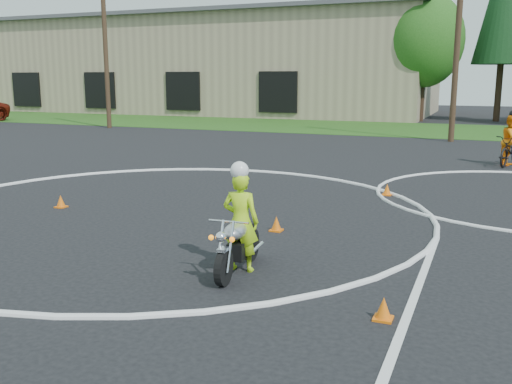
% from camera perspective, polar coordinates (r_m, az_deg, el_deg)
% --- Properties ---
extents(ground, '(120.00, 120.00, 0.00)m').
position_cam_1_polar(ground, '(10.97, -17.24, -5.17)').
color(ground, black).
rests_on(ground, ground).
extents(grass_strip, '(120.00, 10.00, 0.02)m').
position_cam_1_polar(grass_strip, '(35.82, 11.53, 6.29)').
color(grass_strip, '#1E4714').
rests_on(grass_strip, ground).
extents(course_markings, '(19.05, 19.05, 0.12)m').
position_cam_1_polar(course_markings, '(13.57, 1.84, -1.50)').
color(course_markings, silver).
rests_on(course_markings, ground).
extents(primary_motorcycle, '(0.63, 1.81, 0.95)m').
position_cam_1_polar(primary_motorcycle, '(8.96, -1.84, -5.27)').
color(primary_motorcycle, black).
rests_on(primary_motorcycle, ground).
extents(rider_primary_grp, '(0.61, 0.43, 1.76)m').
position_cam_1_polar(rider_primary_grp, '(8.97, -1.54, -2.66)').
color(rider_primary_grp, '#B2E818').
rests_on(rider_primary_grp, ground).
extents(rider_second_grp, '(1.25, 2.14, 1.95)m').
position_cam_1_polar(rider_second_grp, '(21.82, 24.14, 4.21)').
color(rider_second_grp, black).
rests_on(rider_second_grp, ground).
extents(traffic_cones, '(19.13, 13.73, 0.30)m').
position_cam_1_polar(traffic_cones, '(11.71, 13.68, -3.26)').
color(traffic_cones, orange).
rests_on(traffic_cones, ground).
extents(warehouse, '(41.00, 17.00, 8.30)m').
position_cam_1_polar(warehouse, '(54.08, -4.91, 12.50)').
color(warehouse, tan).
rests_on(warehouse, ground).
extents(utility_poles, '(41.60, 1.12, 10.00)m').
position_cam_1_polar(utility_poles, '(29.17, 19.56, 14.98)').
color(utility_poles, '#473321').
rests_on(utility_poles, ground).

